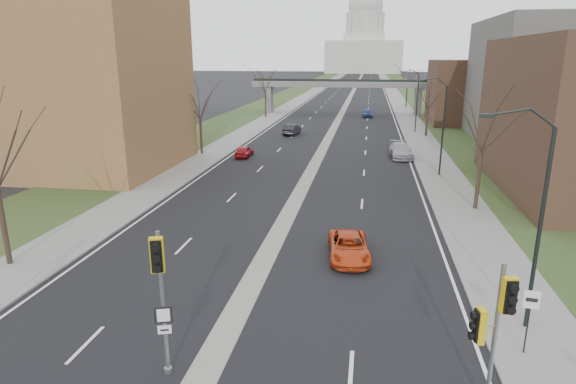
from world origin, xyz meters
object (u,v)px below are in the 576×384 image
(car_left_near, at_px, (244,151))
(car_right_mid, at_px, (401,150))
(signal_pole_right, at_px, (494,320))
(car_right_near, at_px, (349,247))
(car_right_far, at_px, (367,113))
(car_left_far, at_px, (292,129))
(speed_limit_sign, at_px, (530,310))
(signal_pole_median, at_px, (160,281))

(car_left_near, distance_m, car_right_mid, 16.93)
(signal_pole_right, height_order, car_right_mid, signal_pole_right)
(car_left_near, xyz_separation_m, car_right_near, (12.46, -25.53, 0.02))
(car_right_near, bearing_deg, car_right_far, 82.87)
(car_left_near, relative_size, car_right_mid, 0.68)
(car_right_near, distance_m, car_right_mid, 28.27)
(car_right_mid, distance_m, car_right_far, 36.08)
(car_left_far, bearing_deg, car_left_near, 86.93)
(speed_limit_sign, xyz_separation_m, car_right_mid, (-2.41, 35.81, -1.06))
(signal_pole_right, xyz_separation_m, car_right_far, (-4.12, 75.06, -2.48))
(speed_limit_sign, distance_m, car_right_far, 71.97)
(signal_pole_right, relative_size, car_left_far, 1.09)
(car_left_far, xyz_separation_m, car_right_mid, (14.05, -13.65, 0.04))
(signal_pole_median, relative_size, car_right_mid, 0.97)
(signal_pole_right, height_order, car_left_far, signal_pole_right)
(car_right_far, bearing_deg, speed_limit_sign, -86.80)
(car_left_near, xyz_separation_m, car_left_far, (2.71, 16.06, 0.12))
(signal_pole_median, height_order, car_right_near, signal_pole_median)
(signal_pole_median, height_order, car_right_mid, signal_pole_median)
(signal_pole_median, bearing_deg, car_left_near, 82.35)
(signal_pole_right, height_order, car_right_near, signal_pole_right)
(car_left_near, bearing_deg, signal_pole_right, 114.93)
(signal_pole_right, xyz_separation_m, speed_limit_sign, (2.14, 3.37, -1.38))
(speed_limit_sign, relative_size, car_right_far, 0.58)
(speed_limit_sign, distance_m, car_right_mid, 35.91)
(signal_pole_right, xyz_separation_m, car_left_near, (-17.03, 36.78, -2.59))
(signal_pole_right, distance_m, car_left_near, 40.61)
(speed_limit_sign, xyz_separation_m, car_right_far, (-6.26, 71.68, -1.10))
(car_right_far, bearing_deg, signal_pole_right, -88.64)
(car_left_near, xyz_separation_m, car_right_mid, (16.76, 2.41, 0.16))
(signal_pole_right, distance_m, speed_limit_sign, 4.22)
(speed_limit_sign, relative_size, car_left_far, 0.55)
(car_right_near, bearing_deg, car_left_near, 109.29)
(car_left_far, bearing_deg, signal_pole_median, 100.96)
(speed_limit_sign, relative_size, car_left_near, 0.69)
(car_left_near, relative_size, car_left_far, 0.81)
(car_right_mid, bearing_deg, signal_pole_right, -94.12)
(signal_pole_right, height_order, car_left_near, signal_pole_right)
(car_left_far, height_order, car_right_far, car_left_far)
(signal_pole_median, distance_m, speed_limit_sign, 12.91)
(signal_pole_median, bearing_deg, car_right_near, 45.28)
(car_left_near, distance_m, car_right_near, 28.41)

